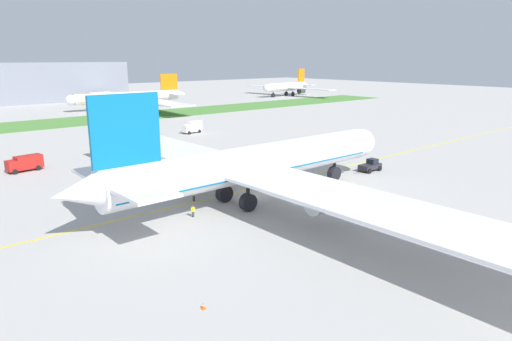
# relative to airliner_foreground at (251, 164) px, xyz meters

# --- Properties ---
(ground_plane) EXTENTS (600.00, 600.00, 0.00)m
(ground_plane) POSITION_rel_airliner_foreground_xyz_m (2.02, 2.25, -5.54)
(ground_plane) COLOR #ADAAA5
(ground_plane) RESTS_ON ground
(apron_taxi_line) EXTENTS (280.00, 0.36, 0.01)m
(apron_taxi_line) POSITION_rel_airliner_foreground_xyz_m (2.02, 5.22, -5.53)
(apron_taxi_line) COLOR yellow
(apron_taxi_line) RESTS_ON ground
(grass_median_strip) EXTENTS (320.00, 24.00, 0.10)m
(grass_median_strip) POSITION_rel_airliner_foreground_xyz_m (2.02, 102.47, -5.49)
(grass_median_strip) COLOR #4C8438
(grass_median_strip) RESTS_ON ground
(airliner_foreground) EXTENTS (54.52, 87.28, 16.30)m
(airliner_foreground) POSITION_rel_airliner_foreground_xyz_m (0.00, 0.00, 0.00)
(airliner_foreground) COLOR white
(airliner_foreground) RESTS_ON ground
(pushback_tug) EXTENTS (6.27, 2.47, 2.20)m
(pushback_tug) POSITION_rel_airliner_foreground_xyz_m (28.42, 0.02, -4.53)
(pushback_tug) COLOR #26262B
(pushback_tug) RESTS_ON ground
(ground_crew_wingwalker_port) EXTENTS (0.46, 0.49, 1.66)m
(ground_crew_wingwalker_port) POSITION_rel_airliner_foreground_xyz_m (-6.06, 5.64, -4.53)
(ground_crew_wingwalker_port) COLOR black
(ground_crew_wingwalker_port) RESTS_ON ground
(ground_crew_marshaller_front) EXTENTS (0.51, 0.37, 1.56)m
(ground_crew_marshaller_front) POSITION_rel_airliner_foreground_xyz_m (-9.86, -0.01, -4.59)
(ground_crew_marshaller_front) COLOR black
(ground_crew_marshaller_front) RESTS_ON ground
(traffic_cone_near_nose) EXTENTS (0.36, 0.36, 0.58)m
(traffic_cone_near_nose) POSITION_rel_airliner_foreground_xyz_m (-21.51, -19.48, -5.25)
(traffic_cone_near_nose) COLOR #F2590C
(traffic_cone_near_nose) RESTS_ON ground
(service_truck_baggage_loader) EXTENTS (5.91, 3.07, 3.24)m
(service_truck_baggage_loader) POSITION_rel_airliner_foreground_xyz_m (27.53, 57.84, -3.82)
(service_truck_baggage_loader) COLOR white
(service_truck_baggage_loader) RESTS_ON ground
(service_truck_catering_van) EXTENTS (6.36, 3.24, 2.81)m
(service_truck_catering_van) POSITION_rel_airliner_foreground_xyz_m (-19.43, 40.92, -3.99)
(service_truck_catering_van) COLOR #B21E19
(service_truck_catering_van) RESTS_ON ground
(parked_airliner_far_right) EXTENTS (50.51, 82.26, 13.44)m
(parked_airliner_far_right) POSITION_rel_airliner_foreground_xyz_m (43.00, 126.77, -0.97)
(parked_airliner_far_right) COLOR white
(parked_airliner_far_right) RESTS_ON ground
(parked_airliner_far_outer) EXTENTS (36.96, 57.36, 14.27)m
(parked_airliner_far_outer) POSITION_rel_airliner_foreground_xyz_m (135.09, 130.49, -0.70)
(parked_airliner_far_outer) COLOR white
(parked_airliner_far_outer) RESTS_ON ground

